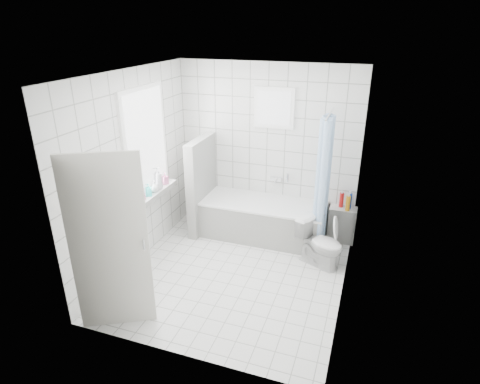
% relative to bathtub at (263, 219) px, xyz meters
% --- Properties ---
extents(ground, '(3.00, 3.00, 0.00)m').
position_rel_bathtub_xyz_m(ground, '(-0.07, -1.12, -0.29)').
color(ground, white).
rests_on(ground, ground).
extents(ceiling, '(3.00, 3.00, 0.00)m').
position_rel_bathtub_xyz_m(ceiling, '(-0.07, -1.12, 2.31)').
color(ceiling, white).
rests_on(ceiling, ground).
extents(wall_back, '(2.80, 0.02, 2.60)m').
position_rel_bathtub_xyz_m(wall_back, '(-0.07, 0.38, 1.01)').
color(wall_back, white).
rests_on(wall_back, ground).
extents(wall_front, '(2.80, 0.02, 2.60)m').
position_rel_bathtub_xyz_m(wall_front, '(-0.07, -2.62, 1.01)').
color(wall_front, white).
rests_on(wall_front, ground).
extents(wall_left, '(0.02, 3.00, 2.60)m').
position_rel_bathtub_xyz_m(wall_left, '(-1.47, -1.12, 1.01)').
color(wall_left, white).
rests_on(wall_left, ground).
extents(wall_right, '(0.02, 3.00, 2.60)m').
position_rel_bathtub_xyz_m(wall_right, '(1.33, -1.12, 1.01)').
color(wall_right, white).
rests_on(wall_right, ground).
extents(window_left, '(0.01, 0.90, 1.40)m').
position_rel_bathtub_xyz_m(window_left, '(-1.43, -0.82, 1.31)').
color(window_left, white).
rests_on(window_left, wall_left).
extents(window_back, '(0.50, 0.01, 0.50)m').
position_rel_bathtub_xyz_m(window_back, '(0.03, 0.33, 1.66)').
color(window_back, white).
rests_on(window_back, wall_back).
extents(window_sill, '(0.18, 1.02, 0.08)m').
position_rel_bathtub_xyz_m(window_sill, '(-1.38, -0.82, 0.57)').
color(window_sill, white).
rests_on(window_sill, wall_left).
extents(door, '(0.72, 0.41, 2.00)m').
position_rel_bathtub_xyz_m(door, '(-0.97, -2.42, 0.71)').
color(door, silver).
rests_on(door, ground).
extents(bathtub, '(1.87, 0.77, 0.58)m').
position_rel_bathtub_xyz_m(bathtub, '(0.00, 0.00, 0.00)').
color(bathtub, white).
rests_on(bathtub, ground).
extents(partition_wall, '(0.15, 0.85, 1.50)m').
position_rel_bathtub_xyz_m(partition_wall, '(-1.00, -0.05, 0.46)').
color(partition_wall, white).
rests_on(partition_wall, ground).
extents(tiled_ledge, '(0.40, 0.24, 0.55)m').
position_rel_bathtub_xyz_m(tiled_ledge, '(1.17, 0.25, -0.02)').
color(tiled_ledge, white).
rests_on(tiled_ledge, ground).
extents(toilet, '(0.74, 0.60, 0.66)m').
position_rel_bathtub_xyz_m(toilet, '(0.96, -0.50, 0.04)').
color(toilet, white).
rests_on(toilet, ground).
extents(curtain_rod, '(0.02, 0.80, 0.02)m').
position_rel_bathtub_xyz_m(curtain_rod, '(0.88, -0.02, 1.71)').
color(curtain_rod, silver).
rests_on(curtain_rod, wall_back).
extents(shower_curtain, '(0.14, 0.48, 1.78)m').
position_rel_bathtub_xyz_m(shower_curtain, '(0.88, -0.16, 0.81)').
color(shower_curtain, '#4684CD').
rests_on(shower_curtain, curtain_rod).
extents(tub_faucet, '(0.18, 0.06, 0.06)m').
position_rel_bathtub_xyz_m(tub_faucet, '(0.10, 0.33, 0.56)').
color(tub_faucet, silver).
rests_on(tub_faucet, wall_back).
extents(sill_bottles, '(0.18, 0.79, 0.32)m').
position_rel_bathtub_xyz_m(sill_bottles, '(-1.37, -0.89, 0.74)').
color(sill_bottles, '#D2699A').
rests_on(sill_bottles, window_sill).
extents(ledge_bottles, '(0.18, 0.16, 0.24)m').
position_rel_bathtub_xyz_m(ledge_bottles, '(1.20, 0.25, 0.38)').
color(ledge_bottles, '#1640B2').
rests_on(ledge_bottles, tiled_ledge).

